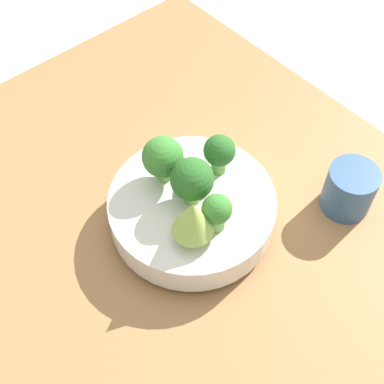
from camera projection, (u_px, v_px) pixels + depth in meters
ground_plane at (173, 226)px, 0.97m from camera, size 6.00×6.00×0.00m
table at (172, 219)px, 0.95m from camera, size 0.98×0.86×0.05m
bowl at (192, 209)px, 0.89m from camera, size 0.28×0.28×0.07m
broccoli_floret_center at (192, 180)px, 0.82m from camera, size 0.07×0.07×0.09m
romanesco_piece_near at (193, 218)px, 0.78m from camera, size 0.07×0.07×0.09m
broccoli_floret_back at (219, 152)px, 0.86m from camera, size 0.05×0.05×0.08m
broccoli_floret_right at (217, 211)px, 0.80m from camera, size 0.05×0.05×0.07m
broccoli_floret_left at (163, 158)px, 0.85m from camera, size 0.07×0.07×0.09m
cup at (349, 190)px, 0.91m from camera, size 0.09×0.09×0.09m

